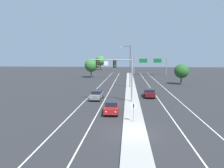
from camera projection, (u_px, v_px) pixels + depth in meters
name	position (u px, v px, depth m)	size (l,w,h in m)	color
ground_plane	(135.00, 133.00, 19.80)	(260.00, 260.00, 0.00)	#28282B
median_island	(132.00, 96.00, 37.57)	(2.40, 110.00, 0.15)	#9E9B93
lane_stripe_oncoming_center	(110.00, 90.00, 44.87)	(0.14, 100.00, 0.01)	silver
lane_stripe_receding_center	(153.00, 91.00, 44.12)	(0.14, 100.00, 0.01)	silver
edge_stripe_left	(95.00, 90.00, 45.13)	(0.14, 100.00, 0.01)	silver
edge_stripe_right	(168.00, 91.00, 43.86)	(0.14, 100.00, 0.01)	silver
overhead_signal_mast	(118.00, 70.00, 32.45)	(7.12, 0.44, 7.20)	gray
median_sign_post	(134.00, 109.00, 22.49)	(0.60, 0.10, 2.20)	gray
street_lamp_median	(129.00, 64.00, 48.17)	(2.58, 0.28, 10.00)	#4C4C51
car_oncoming_red	(112.00, 107.00, 26.82)	(1.91, 4.50, 1.58)	maroon
car_oncoming_grey	(97.00, 95.00, 35.30)	(1.88, 4.49, 1.58)	slate
car_receding_darkred	(149.00, 93.00, 37.38)	(1.88, 4.50, 1.58)	#5B0F14
highway_sign_gantry	(150.00, 60.00, 81.23)	(13.28, 0.42, 7.50)	gray
tree_far_right_a	(182.00, 71.00, 54.04)	(3.83, 3.83, 5.54)	#4C3823
tree_far_left_c	(91.00, 65.00, 71.93)	(4.65, 4.65, 6.73)	#4C3823
tree_far_left_b	(100.00, 61.00, 114.02)	(5.61, 5.61, 8.11)	#4C3823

